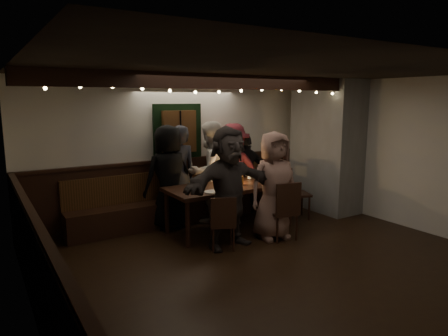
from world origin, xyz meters
TOP-DOWN VIEW (x-y plane):
  - room at (1.07, 1.42)m, footprint 6.02×5.01m
  - dining_table at (0.27, 1.40)m, footprint 2.20×0.94m
  - chair_near_left at (-0.35, 0.63)m, footprint 0.50×0.50m
  - chair_near_right at (0.71, 0.48)m, footprint 0.50×0.50m
  - chair_end at (1.61, 1.33)m, footprint 0.59×0.59m
  - high_top at (1.49, 1.81)m, footprint 0.58×0.58m
  - person_a at (-0.56, 2.08)m, footprint 0.91×0.61m
  - person_b at (-0.32, 2.16)m, footprint 0.66×0.44m
  - person_c at (0.23, 2.03)m, footprint 0.99×0.83m
  - person_d at (0.75, 2.04)m, footprint 1.27×0.91m
  - person_e at (1.09, 2.09)m, footprint 0.96×0.50m
  - person_f at (-0.19, 0.74)m, footprint 1.75×0.66m
  - person_g at (0.63, 0.67)m, footprint 0.92×0.67m

SIDE VIEW (x-z plane):
  - chair_near_left at x=-0.35m, z-range 0.05..0.88m
  - chair_near_right at x=0.71m, z-range 0.06..1.01m
  - chair_end at x=1.61m, z-range 0.06..1.07m
  - high_top at x=1.49m, z-range 0.12..1.05m
  - dining_table at x=0.27m, z-range 0.24..1.19m
  - person_e at x=1.09m, z-range 0.00..1.57m
  - person_g at x=0.63m, z-range 0.00..1.74m
  - person_b at x=-0.32m, z-range 0.00..1.78m
  - person_d at x=0.75m, z-range 0.00..1.79m
  - person_a at x=-0.56m, z-range 0.00..1.81m
  - person_c at x=0.23m, z-range 0.00..1.84m
  - person_f at x=-0.19m, z-range 0.00..1.85m
  - room at x=1.07m, z-range -0.24..2.38m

